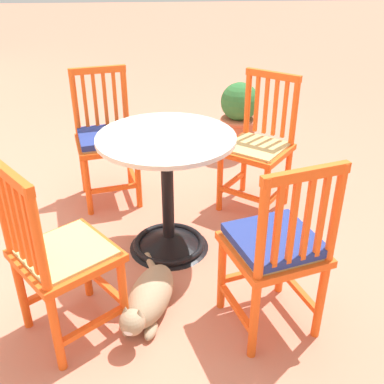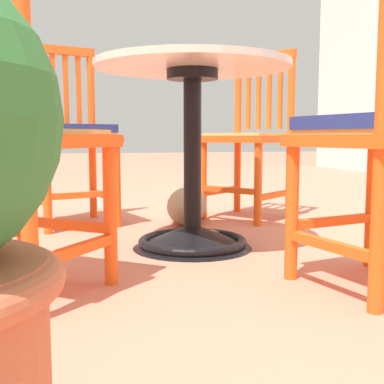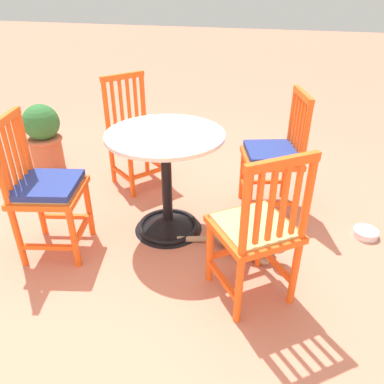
{
  "view_description": "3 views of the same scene",
  "coord_description": "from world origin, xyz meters",
  "views": [
    {
      "loc": [
        -2.34,
        -0.02,
        1.67
      ],
      "look_at": [
        -0.17,
        -0.17,
        0.46
      ],
      "focal_mm": 43.28,
      "sensor_mm": 36.0,
      "label": 1
    },
    {
      "loc": [
        1.87,
        -0.52,
        0.44
      ],
      "look_at": [
        0.04,
        -0.06,
        0.23
      ],
      "focal_mm": 46.22,
      "sensor_mm": 36.0,
      "label": 2
    },
    {
      "loc": [
        -0.76,
        2.08,
        1.59
      ],
      "look_at": [
        -0.21,
        0.02,
        0.37
      ],
      "focal_mm": 35.45,
      "sensor_mm": 36.0,
      "label": 3
    }
  ],
  "objects": [
    {
      "name": "ground_plane",
      "position": [
        0.0,
        0.0,
        0.0
      ],
      "size": [
        24.0,
        24.0,
        0.0
      ],
      "primitive_type": "plane",
      "color": "#C6755B"
    },
    {
      "name": "cafe_table",
      "position": [
        -0.02,
        -0.04,
        0.28
      ],
      "size": [
        0.76,
        0.76,
        0.73
      ],
      "color": "black",
      "rests_on": "ground_plane"
    },
    {
      "name": "orange_chair_facing_out",
      "position": [
        0.45,
        -0.66,
        0.43
      ],
      "size": [
        0.56,
        0.56,
        0.91
      ],
      "color": "#EA5619",
      "rests_on": "ground_plane"
    },
    {
      "name": "orange_chair_by_planter",
      "position": [
        0.63,
        0.36,
        0.45
      ],
      "size": [
        0.48,
        0.48,
        0.91
      ],
      "color": "#EA5619",
      "rests_on": "ground_plane"
    },
    {
      "name": "orange_chair_tucked_in",
      "position": [
        -0.67,
        0.44,
        0.43
      ],
      "size": [
        0.56,
        0.56,
        0.91
      ],
      "color": "#EA5619",
      "rests_on": "ground_plane"
    },
    {
      "name": "orange_chair_near_fence",
      "position": [
        -0.69,
        -0.51,
        0.45
      ],
      "size": [
        0.5,
        0.5,
        0.91
      ],
      "color": "#EA5619",
      "rests_on": "ground_plane"
    },
    {
      "name": "tabby_cat",
      "position": [
        -0.59,
        0.07,
        0.1
      ],
      "size": [
        0.74,
        0.33,
        0.23
      ],
      "color": "#9E896B",
      "rests_on": "ground_plane"
    },
    {
      "name": "pet_water_bowl",
      "position": [
        -1.38,
        -0.31,
        0.03
      ],
      "size": [
        0.17,
        0.17,
        0.05
      ],
      "primitive_type": "cylinder",
      "color": "silver",
      "rests_on": "ground_plane"
    }
  ]
}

